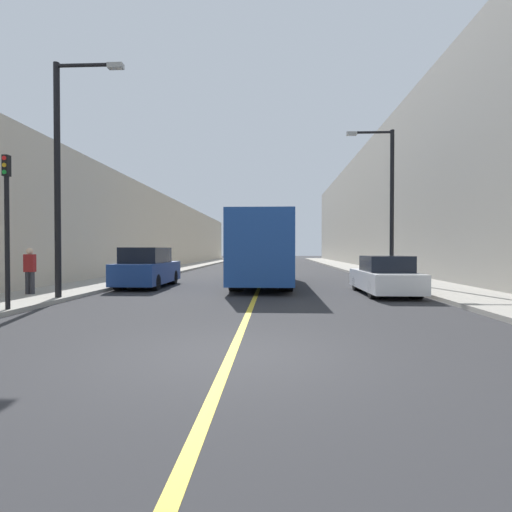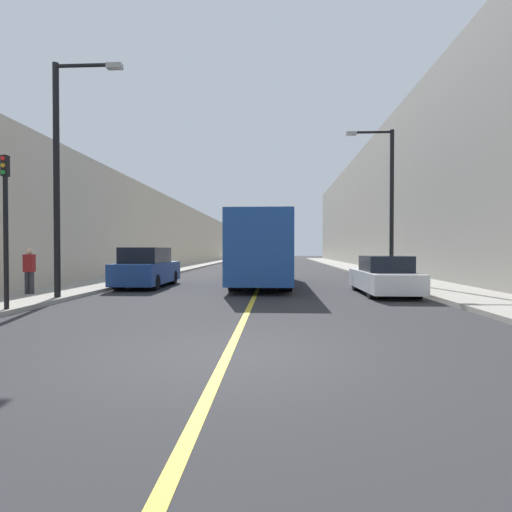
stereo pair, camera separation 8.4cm
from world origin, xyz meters
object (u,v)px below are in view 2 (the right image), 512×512
at_px(parked_suv_left, 147,269).
at_px(street_lamp_left, 62,165).
at_px(bus, 263,249).
at_px(car_right_near, 384,277).
at_px(pedestrian, 29,270).
at_px(traffic_light, 6,225).
at_px(street_lamp_right, 388,196).

distance_m(parked_suv_left, street_lamp_left, 6.34).
relative_size(bus, parked_suv_left, 2.13).
height_order(car_right_near, pedestrian, pedestrian).
distance_m(street_lamp_left, traffic_light, 3.38).
distance_m(car_right_near, pedestrian, 12.92).
bearing_deg(street_lamp_left, pedestrian, 152.66).
relative_size(car_right_near, pedestrian, 2.77).
distance_m(bus, traffic_light, 11.29).
xyz_separation_m(parked_suv_left, car_right_near, (9.96, -2.49, -0.17)).
height_order(parked_suv_left, street_lamp_right, street_lamp_right).
relative_size(street_lamp_left, pedestrian, 4.70).
distance_m(street_lamp_right, pedestrian, 15.80).
height_order(bus, pedestrian, bus).
bearing_deg(street_lamp_right, parked_suv_left, -170.06).
distance_m(bus, parked_suv_left, 5.52).
distance_m(car_right_near, street_lamp_left, 12.02).
xyz_separation_m(street_lamp_right, pedestrian, (-14.15, -6.18, -3.35)).
height_order(bus, car_right_near, bus).
height_order(bus, street_lamp_right, street_lamp_right).
bearing_deg(car_right_near, parked_suv_left, 165.96).
bearing_deg(bus, street_lamp_left, -133.86).
distance_m(traffic_light, pedestrian, 4.09).
xyz_separation_m(traffic_light, pedestrian, (-1.61, 3.50, -1.36)).
distance_m(bus, street_lamp_left, 9.58).
height_order(car_right_near, traffic_light, traffic_light).
height_order(street_lamp_left, traffic_light, street_lamp_left).
relative_size(bus, street_lamp_right, 1.36).
xyz_separation_m(parked_suv_left, street_lamp_right, (11.31, 1.98, 3.50)).
height_order(street_lamp_right, pedestrian, street_lamp_right).
xyz_separation_m(bus, parked_suv_left, (-5.22, -1.55, -0.91)).
xyz_separation_m(bus, street_lamp_left, (-6.37, -6.63, 2.72)).
xyz_separation_m(street_lamp_left, traffic_light, (-0.09, -2.62, -2.12)).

